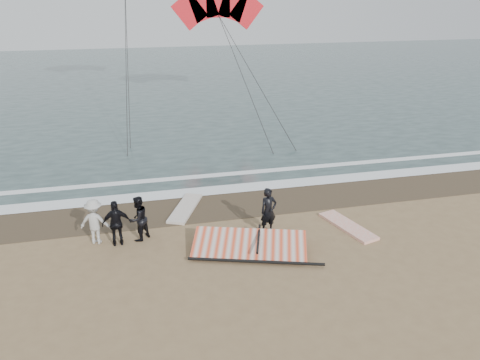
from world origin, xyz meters
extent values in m
plane|color=#8C704C|center=(0.00, 0.00, 0.00)|extent=(120.00, 120.00, 0.00)
cube|color=#233838|center=(0.00, 33.00, 0.01)|extent=(120.00, 54.00, 0.02)
cube|color=#4C3D2B|center=(0.00, 4.50, 0.01)|extent=(120.00, 2.80, 0.01)
cube|color=white|center=(0.00, 5.90, 0.03)|extent=(120.00, 0.90, 0.01)
cube|color=white|center=(0.00, 7.60, 0.03)|extent=(120.00, 0.45, 0.01)
imported|color=black|center=(0.64, 1.90, 0.82)|extent=(0.66, 0.50, 1.64)
cube|color=silver|center=(3.51, 1.59, 0.05)|extent=(1.31, 2.57, 0.10)
cube|color=beige|center=(-1.94, 4.38, 0.05)|extent=(1.65, 2.62, 0.11)
imported|color=black|center=(-3.72, 2.42, 0.78)|extent=(0.96, 0.95, 1.56)
imported|color=black|center=(-4.42, 2.22, 0.79)|extent=(0.94, 0.44, 1.58)
imported|color=#B0AFAB|center=(-5.12, 2.52, 0.78)|extent=(1.13, 0.85, 1.56)
cube|color=black|center=(-0.52, 1.37, 0.05)|extent=(2.55, 1.33, 0.10)
cube|color=#E84926|center=(-0.32, 0.77, 0.30)|extent=(3.89, 2.46, 0.38)
cylinder|color=black|center=(-0.32, -0.01, 0.11)|extent=(4.04, 1.39, 0.10)
cylinder|color=black|center=(-0.02, 0.77, 0.45)|extent=(0.63, 1.75, 0.08)
cylinder|color=#262626|center=(3.05, 15.88, 3.15)|extent=(0.04, 0.04, 13.66)
cylinder|color=#262626|center=(3.70, 15.98, 3.15)|extent=(0.04, 0.04, 13.59)
cylinder|color=#262626|center=(-3.64, 18.01, 4.58)|extent=(0.04, 0.04, 16.42)
cylinder|color=#262626|center=(-3.55, 18.65, 4.58)|extent=(0.04, 0.04, 15.36)
camera|label=1|loc=(-3.62, -11.90, 7.84)|focal=35.00mm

